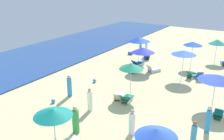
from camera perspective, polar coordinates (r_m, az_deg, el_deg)
ocean at (r=29.54m, az=-18.31°, el=2.17°), size 60.00×10.63×0.12m
umbrella_0 at (r=23.04m, az=16.02°, el=3.85°), size 2.19×2.19×2.65m
lounge_chair_0_0 at (r=24.16m, az=17.78°, el=-1.13°), size 1.43×1.07×0.70m
lounge_chair_0_1 at (r=24.21m, az=19.00°, el=-1.18°), size 1.37×1.14×0.77m
umbrella_1 at (r=24.49m, az=7.07°, el=4.54°), size 2.28×2.28×2.36m
lounge_chair_1_0 at (r=24.32m, az=4.58°, el=-0.04°), size 1.41×1.13×0.74m
lounge_chair_1_1 at (r=24.84m, az=9.40°, el=0.20°), size 1.59×1.19×0.72m
umbrella_2 at (r=29.30m, az=22.81°, el=5.93°), size 1.83×1.83×2.52m
lounge_chair_2_0 at (r=28.91m, az=24.11°, el=1.42°), size 1.51×0.99×0.64m
umbrella_3 at (r=12.53m, az=-13.23°, el=-9.33°), size 1.90×1.90×2.65m
umbrella_4 at (r=27.33m, az=6.15°, el=6.98°), size 2.41×2.41×2.74m
lounge_chair_4_0 at (r=28.91m, az=7.96°, el=3.00°), size 1.38×0.99×0.64m
lounge_chair_4_1 at (r=26.47m, az=5.80°, el=1.54°), size 1.64×0.97×0.67m
umbrella_5 at (r=26.62m, az=17.89°, el=5.73°), size 1.89×1.89×2.65m
umbrella_6 at (r=18.41m, az=22.57°, el=-1.59°), size 2.43×2.43×2.43m
lounge_chair_6_0 at (r=17.96m, az=22.98°, el=-9.18°), size 1.44×0.64×0.64m
umbrella_7 at (r=18.80m, az=4.37°, el=0.89°), size 1.84×1.84×2.63m
lounge_chair_7_0 at (r=18.96m, az=1.65°, el=-5.90°), size 1.56×1.06×0.64m
lounge_chair_7_1 at (r=18.52m, az=3.30°, el=-6.47°), size 1.41×0.74×0.70m
umbrella_8 at (r=10.93m, az=10.03°, el=-13.86°), size 1.83×1.83×2.64m
beachgoer_0 at (r=14.72m, az=4.53°, el=-11.85°), size 0.50×0.50×1.60m
beachgoer_1 at (r=29.92m, az=7.75°, el=4.78°), size 0.41×0.41×1.73m
beachgoer_2 at (r=14.93m, az=-8.25°, el=-11.30°), size 0.55×0.55×1.72m
beachgoer_3 at (r=32.49m, az=6.53°, el=5.88°), size 0.37×0.37×1.62m
beachgoer_4 at (r=14.39m, az=18.05°, el=-13.71°), size 0.43×0.43×1.54m
beachgoer_5 at (r=19.45m, az=-9.64°, el=-3.67°), size 0.38×0.38×1.74m
beachgoer_6 at (r=15.83m, az=21.00°, el=-10.52°), size 0.42×0.42×1.70m
beachgoer_7 at (r=17.20m, az=-5.03°, el=-6.86°), size 0.37×0.37×1.65m
beach_ball_0 at (r=22.05m, az=-3.98°, el=-2.41°), size 0.32×0.32×0.32m
cooler_box_1 at (r=30.40m, az=4.19°, el=3.82°), size 0.45×0.60×0.33m
beach_ball_2 at (r=18.89m, az=-13.18°, el=-6.87°), size 0.31×0.31×0.31m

